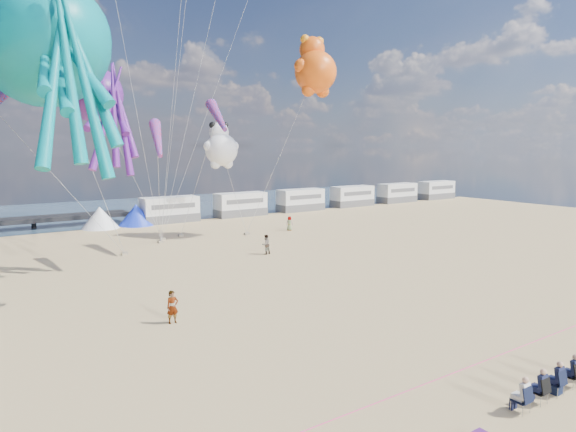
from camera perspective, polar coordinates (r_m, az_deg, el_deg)
The scene contains 27 objects.
ground at distance 25.41m, azimuth 8.85°, elevation -12.93°, with size 120.00×120.00×0.00m, color tan.
water at distance 74.56m, azimuth -21.53°, elevation 0.39°, with size 120.00×120.00×0.00m, color #334C61.
motorhome_0 at distance 61.87m, azimuth -13.00°, elevation 0.70°, with size 6.60×2.50×3.00m, color silver.
motorhome_1 at distance 65.92m, azimuth -5.30°, elevation 1.29°, with size 6.60×2.50×3.00m, color silver.
motorhome_2 at distance 71.01m, azimuth 1.40°, elevation 1.79°, with size 6.60×2.50×3.00m, color silver.
motorhome_3 at distance 76.94m, azimuth 7.15°, elevation 2.20°, with size 6.60×2.50×3.00m, color silver.
motorhome_4 at distance 83.53m, azimuth 12.03°, elevation 2.53°, with size 6.60×2.50×3.00m, color silver.
motorhome_5 at distance 90.65m, azimuth 16.17°, elevation 2.79°, with size 6.60×2.50×3.00m, color silver.
tent_white at distance 59.48m, azimuth -20.17°, elevation -0.16°, with size 4.00×4.00×2.40m, color white.
tent_blue at distance 60.58m, azimuth -16.51°, elevation 0.14°, with size 4.00×4.00×2.40m, color #1933CC.
spectator_row at distance 21.71m, azimuth 27.60°, elevation -15.62°, with size 6.10×0.90×1.30m, color black, non-canonical shape.
cooler_navy at distance 21.99m, azimuth 27.68°, elevation -16.74°, with size 0.38×0.28×0.30m, color #131E3D.
rope_line at distance 22.33m, azimuth 18.05°, elevation -16.19°, with size 0.03×0.03×34.00m, color #F2338C.
standing_person at distance 27.05m, azimuth -12.71°, elevation -9.83°, with size 0.62×0.41×1.70m, color tan.
beachgoer_0 at distance 54.52m, azimuth 0.17°, elevation -0.83°, with size 0.56×0.36×1.52m, color #7F6659.
beachgoer_1 at distance 42.68m, azimuth -2.48°, elevation -3.18°, with size 0.80×0.52×1.64m, color #7F6659.
sandbag_a at distance 44.60m, azimuth -17.70°, elevation -4.00°, with size 0.50×0.35×0.22m, color gray.
sandbag_b at distance 50.43m, azimuth -13.74°, elevation -2.51°, with size 0.50×0.35×0.22m, color gray.
sandbag_c at distance 52.17m, azimuth -4.61°, elevation -1.97°, with size 0.50×0.35×0.22m, color gray.
sandbag_d at distance 52.17m, azimuth -11.82°, elevation -2.11°, with size 0.50×0.35×0.22m, color gray.
sandbag_e at distance 49.10m, azimuth -13.97°, elevation -2.80°, with size 0.50×0.35×0.22m, color gray.
kite_octopus_teal at distance 38.29m, azimuth -25.56°, elevation 16.93°, with size 5.51×12.86×14.69m, color #028189, non-canonical shape.
kite_octopus_purple at distance 43.88m, azimuth -20.74°, elevation 12.46°, with size 3.98×9.28×10.61m, color #5A1A7E, non-canonical shape.
kite_panda at distance 51.45m, azimuth -7.42°, elevation 7.32°, with size 3.88×3.65×5.47m, color white, non-canonical shape.
kite_teddy_orange at distance 51.28m, azimuth 3.08°, elevation 15.69°, with size 4.92×4.63×6.95m, color #FF5D10, non-canonical shape.
windsock_mid at distance 44.19m, azimuth -7.82°, elevation 10.92°, with size 1.00×5.64×5.64m, color red, non-canonical shape.
windsock_right at distance 39.41m, azimuth -14.32°, elevation 8.29°, with size 0.90×5.15×5.15m, color red, non-canonical shape.
Camera 1 is at (-16.44, -17.18, 8.97)m, focal length 32.00 mm.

